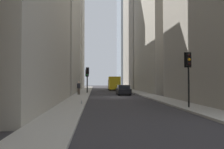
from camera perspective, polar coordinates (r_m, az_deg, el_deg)
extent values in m
plane|color=#302D30|center=(29.23, 1.08, -5.46)|extent=(135.00, 135.00, 0.00)
cube|color=#A8A399|center=(29.17, -7.80, -5.32)|extent=(90.00, 2.20, 0.14)
cube|color=#A8A399|center=(29.96, 9.72, -5.21)|extent=(90.00, 2.20, 0.14)
cube|color=#A8A091|center=(44.56, 13.74, 13.61)|extent=(17.93, 10.00, 27.18)
cube|color=gray|center=(63.42, 8.29, 12.14)|extent=(18.79, 10.00, 33.85)
cube|color=#A8A091|center=(62.11, -11.59, 12.52)|extent=(12.25, 10.00, 33.99)
cube|color=#A8A091|center=(41.07, -15.41, 9.69)|extent=(17.89, 10.00, 19.88)
cube|color=yellow|center=(49.99, 0.56, -2.02)|extent=(4.60, 2.25, 2.60)
cube|color=#38383D|center=(53.19, 0.29, -2.36)|extent=(1.90, 2.25, 1.90)
cube|color=black|center=(53.18, 0.29, -1.71)|extent=(1.92, 2.09, 0.64)
cylinder|color=black|center=(53.29, 1.34, -3.17)|extent=(0.88, 0.28, 0.88)
cylinder|color=black|center=(53.14, -0.78, -3.17)|extent=(0.88, 0.28, 0.88)
cylinder|color=black|center=(48.71, 1.85, -3.33)|extent=(0.88, 0.28, 0.88)
cylinder|color=black|center=(48.55, -0.47, -3.34)|extent=(0.88, 0.28, 0.88)
cube|color=black|center=(34.03, 2.73, -4.00)|extent=(4.30, 1.78, 0.70)
cube|color=black|center=(33.81, 2.76, -2.97)|extent=(2.10, 1.58, 0.54)
cylinder|color=black|center=(35.47, 3.72, -4.23)|extent=(0.64, 0.22, 0.64)
cylinder|color=black|center=(35.30, 1.21, -4.25)|extent=(0.64, 0.22, 0.64)
cylinder|color=black|center=(32.80, 4.36, -4.46)|extent=(0.64, 0.22, 0.64)
cylinder|color=black|center=(32.61, 1.64, -4.48)|extent=(0.64, 0.22, 0.64)
cylinder|color=black|center=(17.90, 17.91, -2.76)|extent=(0.12, 0.12, 2.96)
cube|color=black|center=(17.96, 17.87, 3.40)|extent=(0.28, 0.32, 0.90)
cube|color=black|center=(18.10, 17.68, 3.36)|extent=(0.03, 0.52, 1.10)
sphere|color=black|center=(17.83, 18.05, 4.40)|extent=(0.20, 0.20, 0.20)
sphere|color=orange|center=(17.81, 18.06, 3.44)|extent=(0.20, 0.20, 0.20)
sphere|color=black|center=(17.78, 18.07, 2.48)|extent=(0.20, 0.20, 0.20)
cylinder|color=black|center=(36.99, -6.01, -2.36)|extent=(0.12, 0.12, 2.62)
cube|color=black|center=(37.00, -6.01, 0.36)|extent=(0.28, 0.32, 0.90)
cube|color=black|center=(37.16, -6.00, 0.35)|extent=(0.03, 0.52, 1.10)
sphere|color=black|center=(36.86, -6.01, 0.84)|extent=(0.20, 0.20, 0.20)
sphere|color=black|center=(36.85, -6.02, 0.37)|extent=(0.20, 0.20, 0.20)
sphere|color=green|center=(36.84, -6.02, -0.10)|extent=(0.20, 0.20, 0.20)
cylinder|color=black|center=(39.14, -5.91, -1.98)|extent=(0.12, 0.12, 3.06)
cube|color=black|center=(39.17, -5.90, 0.92)|extent=(0.28, 0.32, 0.90)
cube|color=black|center=(39.32, -5.90, 0.91)|extent=(0.03, 0.52, 1.10)
sphere|color=black|center=(39.02, -5.91, 1.37)|extent=(0.20, 0.20, 0.20)
sphere|color=black|center=(39.01, -5.91, 0.93)|extent=(0.20, 0.20, 0.20)
sphere|color=green|center=(39.00, -5.91, 0.49)|extent=(0.20, 0.20, 0.20)
cylinder|color=#473D33|center=(32.69, -7.83, -4.01)|extent=(0.16, 0.16, 0.87)
cylinder|color=#473D33|center=(32.70, -8.13, -4.01)|extent=(0.16, 0.16, 0.87)
cube|color=#232328|center=(32.67, -7.98, -2.68)|extent=(0.26, 0.44, 0.65)
sphere|color=beige|center=(32.66, -7.98, -1.85)|extent=(0.22, 0.22, 0.22)
cylinder|color=#999EA3|center=(19.80, -7.29, -6.68)|extent=(0.07, 0.07, 0.20)
cylinder|color=#999EA3|center=(19.78, -7.29, -6.29)|extent=(0.03, 0.03, 0.07)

